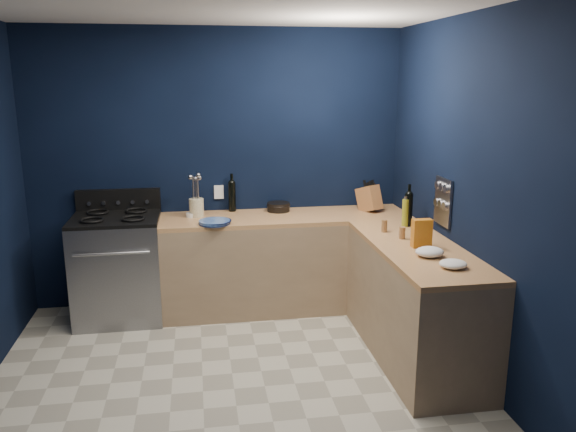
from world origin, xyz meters
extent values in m
cube|color=#B5B19E|center=(0.00, 0.00, -0.01)|extent=(3.50, 3.50, 0.02)
cube|color=black|center=(0.00, 1.76, 1.30)|extent=(3.50, 0.02, 2.60)
cube|color=black|center=(1.76, 0.00, 1.30)|extent=(0.02, 3.50, 2.60)
cube|color=black|center=(0.00, -1.76, 1.30)|extent=(3.50, 0.02, 2.60)
cube|color=#9A7D5E|center=(0.60, 1.44, 0.43)|extent=(2.30, 0.63, 0.86)
cube|color=#925B2F|center=(0.60, 1.44, 0.88)|extent=(2.30, 0.63, 0.04)
cube|color=#9A7D5E|center=(1.44, 0.29, 0.43)|extent=(0.63, 1.67, 0.86)
cube|color=#925B2F|center=(1.44, 0.29, 0.88)|extent=(0.63, 1.67, 0.04)
cube|color=gray|center=(-0.93, 1.42, 0.46)|extent=(0.76, 0.66, 0.92)
cube|color=black|center=(-0.93, 1.10, 0.45)|extent=(0.59, 0.02, 0.42)
cube|color=black|center=(-0.93, 1.42, 0.94)|extent=(0.76, 0.66, 0.03)
cube|color=black|center=(-0.93, 1.72, 1.04)|extent=(0.76, 0.06, 0.20)
cube|color=gray|center=(1.74, 0.55, 1.18)|extent=(0.02, 0.28, 0.38)
cube|color=white|center=(0.00, 1.74, 1.08)|extent=(0.09, 0.02, 0.13)
cylinder|color=navy|center=(-0.07, 1.21, 0.92)|extent=(0.33, 0.33, 0.03)
cylinder|color=white|center=(-0.27, 1.51, 0.92)|extent=(0.13, 0.13, 0.04)
cylinder|color=beige|center=(-0.22, 1.52, 0.98)|extent=(0.17, 0.17, 0.17)
cylinder|color=black|center=(0.12, 1.69, 1.04)|extent=(0.07, 0.07, 0.28)
cylinder|color=black|center=(0.56, 1.61, 0.94)|extent=(0.27, 0.27, 0.08)
cube|color=#925D33|center=(1.42, 1.49, 1.02)|extent=(0.24, 0.30, 0.29)
cylinder|color=black|center=(1.58, 0.89, 1.04)|extent=(0.07, 0.07, 0.28)
cylinder|color=olive|center=(1.54, 0.87, 1.02)|extent=(0.07, 0.07, 0.24)
cylinder|color=olive|center=(1.31, 0.73, 0.95)|extent=(0.05, 0.05, 0.10)
cylinder|color=olive|center=(1.39, 0.51, 0.95)|extent=(0.05, 0.05, 0.10)
cube|color=red|center=(1.45, 0.27, 1.01)|extent=(0.15, 0.07, 0.21)
ellipsoid|color=white|center=(1.42, 0.03, 0.94)|extent=(0.21, 0.18, 0.07)
ellipsoid|color=white|center=(1.47, -0.23, 0.93)|extent=(0.23, 0.21, 0.06)
camera|label=1|loc=(-0.21, -3.66, 2.15)|focal=35.66mm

